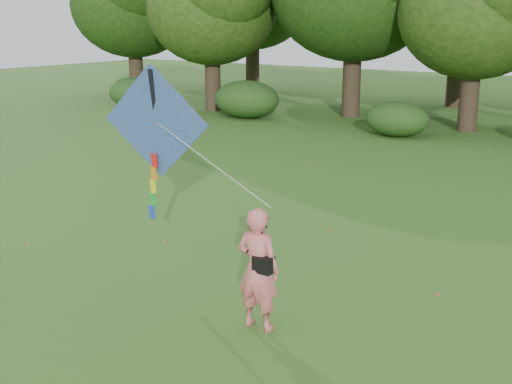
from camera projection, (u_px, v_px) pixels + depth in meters
The scene contains 6 objects.
ground at pixel (221, 312), 10.51m from camera, with size 100.00×100.00×0.00m, color #265114.
man_kite_flyer at pixel (258, 269), 9.75m from camera, with size 0.71×0.47×1.94m, color #DD686B.
crossbody_bag at pixel (263, 264), 9.63m from camera, with size 0.43×0.20×0.74m.
flying_kite at pixel (156, 125), 11.75m from camera, with size 4.30×1.39×2.98m.
shrub_band at pixel (483, 121), 24.72m from camera, with size 39.15×3.22×1.88m.
fallen_leaves at pixel (248, 266), 12.46m from camera, with size 10.05×15.32×0.01m.
Camera 1 is at (5.91, -7.63, 4.65)m, focal length 45.00 mm.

